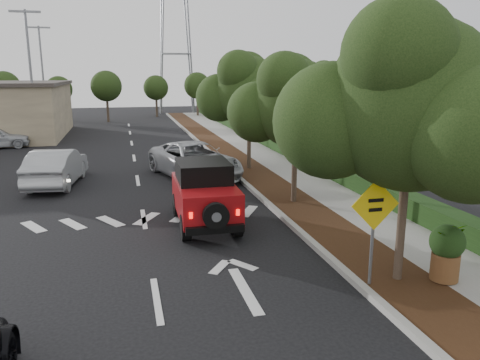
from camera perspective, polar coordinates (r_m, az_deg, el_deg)
name	(u,v)px	position (r m, az deg, el deg)	size (l,w,h in m)	color
ground	(157,300)	(10.74, -10.11, -14.22)	(120.00, 120.00, 0.00)	black
curb	(234,174)	(22.67, -0.69, 0.77)	(0.20, 70.00, 0.15)	#9E9B93
planting_strip	(254,173)	(22.92, 1.74, 0.86)	(1.80, 70.00, 0.12)	black
sidewalk	(291,171)	(23.50, 6.20, 1.09)	(2.00, 70.00, 0.12)	gray
hedge	(317,163)	(23.94, 9.37, 2.05)	(0.80, 70.00, 0.80)	black
transmission_tower	(177,113)	(58.13, -7.63, 8.07)	(7.00, 4.00, 28.00)	slate
street_tree_near	(397,283)	(11.96, 18.55, -11.78)	(3.80, 3.80, 5.92)	black
street_tree_mid	(293,204)	(17.86, 6.53, -2.94)	(3.20, 3.20, 5.32)	black
street_tree_far	(249,170)	(23.87, 1.09, 1.21)	(3.40, 3.40, 5.62)	black
light_pole_a	(38,142)	(36.39, -23.44, 4.22)	(2.00, 0.22, 9.00)	slate
light_pole_b	(47,125)	(48.32, -22.42, 6.23)	(2.00, 0.22, 9.00)	slate
red_jeep	(204,193)	(15.27, -4.42, -1.54)	(1.89, 4.10, 2.07)	black
silver_suv_ahead	(194,160)	(22.22, -5.59, 2.43)	(2.73, 5.93, 1.65)	#B0B3B8
silver_sedan_oncoming	(57,167)	(22.11, -21.45, 1.48)	(1.71, 4.90, 1.61)	#A4A7AB
speed_hump_sign	(374,218)	(10.84, 16.03, -4.48)	(1.16, 0.10, 2.48)	slate
terracotta_planter	(447,247)	(11.90, 23.91, -7.45)	(0.80, 0.80, 1.40)	brown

